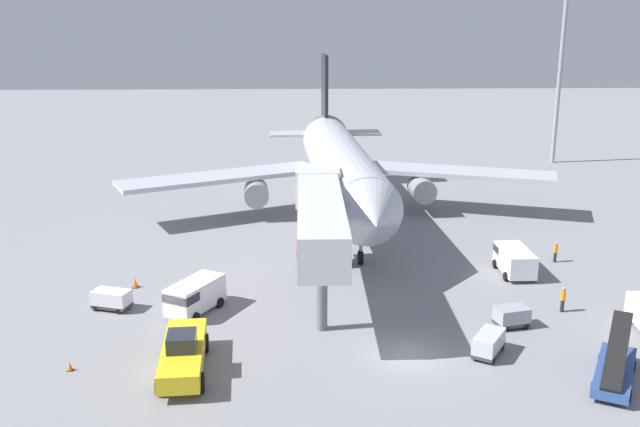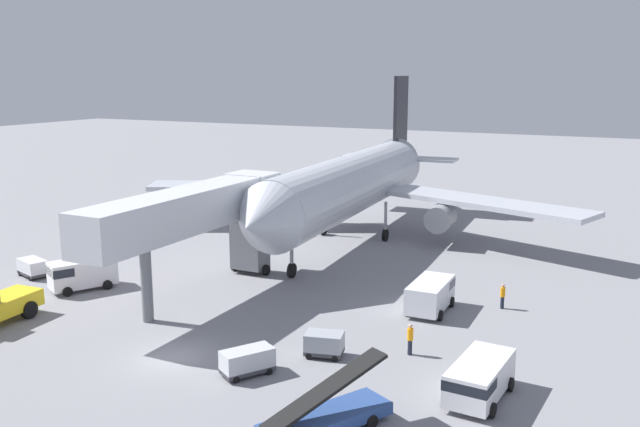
# 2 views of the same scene
# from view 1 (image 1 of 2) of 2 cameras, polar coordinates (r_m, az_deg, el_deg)

# --- Properties ---
(ground_plane) EXTENTS (300.00, 300.00, 0.00)m
(ground_plane) POSITION_cam_1_polar(r_m,az_deg,el_deg) (43.53, 6.96, -11.14)
(ground_plane) COLOR gray
(airplane_at_gate) EXTENTS (43.06, 40.18, 14.86)m
(airplane_at_gate) POSITION_cam_1_polar(r_m,az_deg,el_deg) (69.27, 1.67, 3.77)
(airplane_at_gate) COLOR #B7BCC6
(airplane_at_gate) RESTS_ON ground
(jet_bridge) EXTENTS (3.46, 18.95, 7.72)m
(jet_bridge) POSITION_cam_1_polar(r_m,az_deg,el_deg) (49.83, -0.03, -0.27)
(jet_bridge) COLOR silver
(jet_bridge) RESTS_ON ground
(pushback_tug) EXTENTS (2.96, 7.47, 2.49)m
(pushback_tug) POSITION_cam_1_polar(r_m,az_deg,el_deg) (41.72, -10.80, -10.82)
(pushback_tug) COLOR yellow
(pushback_tug) RESTS_ON ground
(belt_loader_truck) EXTENTS (4.49, 6.21, 2.98)m
(belt_loader_truck) POSITION_cam_1_polar(r_m,az_deg,el_deg) (43.33, 22.32, -11.32)
(belt_loader_truck) COLOR #2D4C8E
(belt_loader_truck) RESTS_ON ground
(service_van_near_right) EXTENTS (2.46, 4.63, 2.00)m
(service_van_near_right) POSITION_cam_1_polar(r_m,az_deg,el_deg) (57.54, 15.13, -3.52)
(service_van_near_right) COLOR white
(service_van_near_right) RESTS_ON ground
(service_van_outer_left) EXTENTS (3.88, 4.89, 2.16)m
(service_van_outer_left) POSITION_cam_1_polar(r_m,az_deg,el_deg) (49.23, -9.95, -6.41)
(service_van_outer_left) COLOR white
(service_van_outer_left) RESTS_ON ground
(baggage_cart_mid_center) EXTENTS (2.81, 2.08, 1.34)m
(baggage_cart_mid_center) POSITION_cam_1_polar(r_m,az_deg,el_deg) (51.23, -16.19, -6.50)
(baggage_cart_mid_center) COLOR #38383D
(baggage_cart_mid_center) RESTS_ON ground
(baggage_cart_outer_right) EXTENTS (2.48, 2.93, 1.37)m
(baggage_cart_outer_right) POSITION_cam_1_polar(r_m,az_deg,el_deg) (44.17, 13.21, -9.95)
(baggage_cart_outer_right) COLOR #38383D
(baggage_cart_outer_right) RESTS_ON ground
(baggage_cart_rear_left) EXTENTS (2.32, 1.82, 1.33)m
(baggage_cart_rear_left) POSITION_cam_1_polar(r_m,az_deg,el_deg) (48.21, 14.94, -7.84)
(baggage_cart_rear_left) COLOR #38383D
(baggage_cart_rear_left) RESTS_ON ground
(ground_crew_worker_foreground) EXTENTS (0.33, 0.33, 1.68)m
(ground_crew_worker_foreground) POSITION_cam_1_polar(r_m,az_deg,el_deg) (61.11, 18.15, -2.89)
(ground_crew_worker_foreground) COLOR #1E2333
(ground_crew_worker_foreground) RESTS_ON ground
(ground_crew_worker_midground) EXTENTS (0.40, 0.40, 1.77)m
(ground_crew_worker_midground) POSITION_cam_1_polar(r_m,az_deg,el_deg) (51.41, 18.68, -6.41)
(ground_crew_worker_midground) COLOR #1E2333
(ground_crew_worker_midground) RESTS_ON ground
(safety_cone_alpha) EXTENTS (0.50, 0.50, 0.77)m
(safety_cone_alpha) POSITION_cam_1_polar(r_m,az_deg,el_deg) (54.76, -14.43, -5.32)
(safety_cone_alpha) COLOR black
(safety_cone_alpha) RESTS_ON ground
(safety_cone_bravo) EXTENTS (0.34, 0.34, 0.53)m
(safety_cone_bravo) POSITION_cam_1_polar(r_m,az_deg,el_deg) (43.89, -19.19, -11.35)
(safety_cone_bravo) COLOR black
(safety_cone_bravo) RESTS_ON ground
(apron_light_mast) EXTENTS (2.40, 2.40, 25.04)m
(apron_light_mast) POSITION_cam_1_polar(r_m,az_deg,el_deg) (99.74, 18.76, 13.73)
(apron_light_mast) COLOR #93969B
(apron_light_mast) RESTS_ON ground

